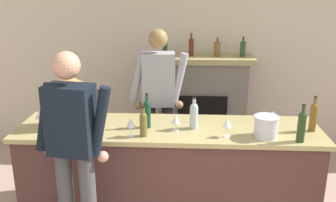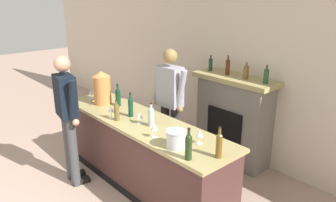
% 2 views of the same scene
% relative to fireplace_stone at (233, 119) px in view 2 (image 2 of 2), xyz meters
% --- Properties ---
extents(wall_back_panel, '(12.00, 0.07, 2.75)m').
position_rel_fireplace_stone_xyz_m(wall_back_panel, '(-0.13, 0.26, 0.67)').
color(wall_back_panel, beige).
rests_on(wall_back_panel, ground_plane).
extents(bar_counter, '(2.89, 0.75, 0.97)m').
position_rel_fireplace_stone_xyz_m(bar_counter, '(-0.37, -1.51, -0.22)').
color(bar_counter, '#472A27').
rests_on(bar_counter, ground_plane).
extents(fireplace_stone, '(1.31, 0.52, 1.68)m').
position_rel_fireplace_stone_xyz_m(fireplace_stone, '(0.00, 0.00, 0.00)').
color(fireplace_stone, slate).
rests_on(fireplace_stone, ground_plane).
extents(person_customer, '(0.65, 0.35, 1.82)m').
position_rel_fireplace_stone_xyz_m(person_customer, '(-1.09, -2.19, 0.31)').
color(person_customer, '#3F3F42').
rests_on(person_customer, ground_plane).
extents(person_bartender, '(0.66, 0.33, 1.83)m').
position_rel_fireplace_stone_xyz_m(person_bartender, '(-0.52, -0.87, 0.31)').
color(person_bartender, '#2A282B').
rests_on(person_bartender, ground_plane).
extents(copper_dispenser, '(0.27, 0.31, 0.50)m').
position_rel_fireplace_stone_xyz_m(copper_dispenser, '(-1.30, -1.52, 0.52)').
color(copper_dispenser, '#C98041').
rests_on(copper_dispenser, bar_counter).
extents(ice_bucket_steel, '(0.22, 0.22, 0.20)m').
position_rel_fireplace_stone_xyz_m(ice_bucket_steel, '(0.50, -1.70, 0.37)').
color(ice_bucket_steel, silver).
rests_on(ice_bucket_steel, bar_counter).
extents(wine_bottle_chardonnay_pale, '(0.07, 0.07, 0.34)m').
position_rel_fireplace_stone_xyz_m(wine_bottle_chardonnay_pale, '(0.96, -1.53, 0.42)').
color(wine_bottle_chardonnay_pale, brown).
rests_on(wine_bottle_chardonnay_pale, bar_counter).
extents(wine_bottle_port_short, '(0.07, 0.07, 0.28)m').
position_rel_fireplace_stone_xyz_m(wine_bottle_port_short, '(-0.59, -1.74, 0.39)').
color(wine_bottle_port_short, brown).
rests_on(wine_bottle_port_short, bar_counter).
extents(wine_bottle_merlot_tall, '(0.07, 0.07, 0.34)m').
position_rel_fireplace_stone_xyz_m(wine_bottle_merlot_tall, '(0.78, -1.79, 0.42)').
color(wine_bottle_merlot_tall, '#203415').
rests_on(wine_bottle_merlot_tall, bar_counter).
extents(wine_bottle_riesling_slim, '(0.08, 0.08, 0.31)m').
position_rel_fireplace_stone_xyz_m(wine_bottle_riesling_slim, '(-0.14, -1.53, 0.41)').
color(wine_bottle_riesling_slim, '#A1B5B2').
rests_on(wine_bottle_riesling_slim, bar_counter).
extents(wine_bottle_cabernet_heavy, '(0.07, 0.07, 0.33)m').
position_rel_fireplace_stone_xyz_m(wine_bottle_cabernet_heavy, '(-1.05, -1.41, 0.42)').
color(wine_bottle_cabernet_heavy, '#113721').
rests_on(wine_bottle_cabernet_heavy, bar_counter).
extents(wine_bottle_burgundy_dark, '(0.07, 0.07, 0.34)m').
position_rel_fireplace_stone_xyz_m(wine_bottle_burgundy_dark, '(-0.58, -1.52, 0.42)').
color(wine_bottle_burgundy_dark, '#113A27').
rests_on(wine_bottle_burgundy_dark, bar_counter).
extents(wine_glass_by_dispenser, '(0.08, 0.08, 0.15)m').
position_rel_fireplace_stone_xyz_m(wine_glass_by_dispenser, '(-0.30, -1.59, 0.37)').
color(wine_glass_by_dispenser, silver).
rests_on(wine_glass_by_dispenser, bar_counter).
extents(wine_glass_back_row, '(0.08, 0.08, 0.17)m').
position_rel_fireplace_stone_xyz_m(wine_glass_back_row, '(-0.70, -1.76, 0.39)').
color(wine_glass_back_row, silver).
rests_on(wine_glass_back_row, bar_counter).
extents(wine_glass_near_bucket, '(0.08, 0.08, 0.18)m').
position_rel_fireplace_stone_xyz_m(wine_glass_near_bucket, '(0.16, -1.72, 0.40)').
color(wine_glass_near_bucket, silver).
rests_on(wine_glass_near_bucket, bar_counter).
extents(wine_glass_front_left, '(0.07, 0.07, 0.16)m').
position_rel_fireplace_stone_xyz_m(wine_glass_front_left, '(0.62, -1.45, 0.39)').
color(wine_glass_front_left, silver).
rests_on(wine_glass_front_left, bar_counter).
extents(wine_glass_front_right, '(0.08, 0.08, 0.15)m').
position_rel_fireplace_stone_xyz_m(wine_glass_front_right, '(-1.61, -1.54, 0.38)').
color(wine_glass_front_right, silver).
rests_on(wine_glass_front_right, bar_counter).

